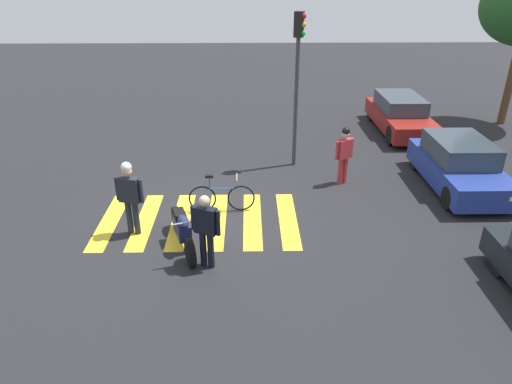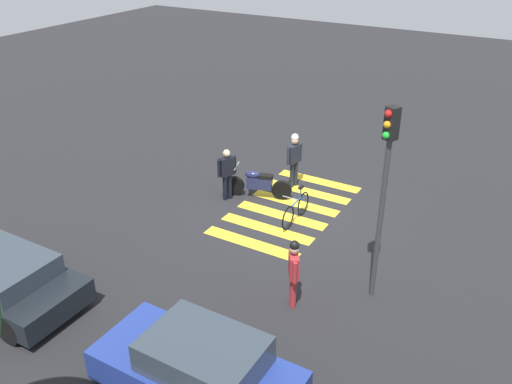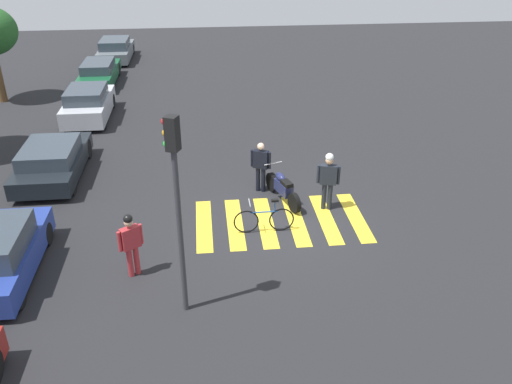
% 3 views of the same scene
% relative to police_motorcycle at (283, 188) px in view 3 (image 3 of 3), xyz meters
% --- Properties ---
extents(ground_plane, '(60.00, 60.00, 0.00)m').
position_rel_police_motorcycle_xyz_m(ground_plane, '(-1.21, 0.24, -0.45)').
color(ground_plane, '#232326').
extents(police_motorcycle, '(2.08, 0.93, 1.03)m').
position_rel_police_motorcycle_xyz_m(police_motorcycle, '(0.00, 0.00, 0.00)').
color(police_motorcycle, black).
rests_on(police_motorcycle, ground_plane).
extents(leaning_bicycle, '(0.46, 1.72, 1.02)m').
position_rel_police_motorcycle_xyz_m(leaning_bicycle, '(-1.73, 0.79, -0.06)').
color(leaning_bicycle, black).
rests_on(leaning_bicycle, ground_plane).
extents(officer_on_foot, '(0.32, 0.67, 1.85)m').
position_rel_police_motorcycle_xyz_m(officer_on_foot, '(-0.62, -1.26, 0.62)').
color(officer_on_foot, '#1E232D').
rests_on(officer_on_foot, ground_plane).
extents(officer_by_motorcycle, '(0.38, 0.62, 1.68)m').
position_rel_police_motorcycle_xyz_m(officer_by_motorcycle, '(0.77, 0.61, 0.50)').
color(officer_by_motorcycle, black).
rests_on(officer_by_motorcycle, ground_plane).
extents(pedestrian_bystander, '(0.42, 0.57, 1.73)m').
position_rel_police_motorcycle_xyz_m(pedestrian_bystander, '(-3.38, 4.25, 0.53)').
color(pedestrian_bystander, '#B22D33').
rests_on(pedestrian_bystander, ground_plane).
extents(crosswalk_stripes, '(2.87, 4.95, 0.01)m').
position_rel_police_motorcycle_xyz_m(crosswalk_stripes, '(-1.21, 0.24, -0.45)').
color(crosswalk_stripes, yellow).
rests_on(crosswalk_stripes, ground_plane).
extents(car_black_suv, '(4.26, 1.90, 1.21)m').
position_rel_police_motorcycle_xyz_m(car_black_suv, '(2.55, 7.51, 0.15)').
color(car_black_suv, black).
rests_on(car_black_suv, ground_plane).
extents(car_silver_sedan, '(4.00, 1.76, 1.42)m').
position_rel_police_motorcycle_xyz_m(car_silver_sedan, '(8.32, 7.29, 0.23)').
color(car_silver_sedan, black).
rests_on(car_silver_sedan, ground_plane).
extents(car_green_compact, '(4.50, 1.66, 1.21)m').
position_rel_police_motorcycle_xyz_m(car_green_compact, '(13.77, 7.65, 0.14)').
color(car_green_compact, black).
rests_on(car_green_compact, ground_plane).
extents(car_grey_coupe, '(4.32, 1.82, 1.29)m').
position_rel_police_motorcycle_xyz_m(car_grey_coupe, '(18.85, 7.45, 0.17)').
color(car_grey_coupe, black).
rests_on(car_grey_coupe, ground_plane).
extents(traffic_light_pole, '(0.32, 0.36, 4.64)m').
position_rel_police_motorcycle_xyz_m(traffic_light_pole, '(-4.83, 2.98, 2.64)').
color(traffic_light_pole, '#38383D').
rests_on(traffic_light_pole, ground_plane).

